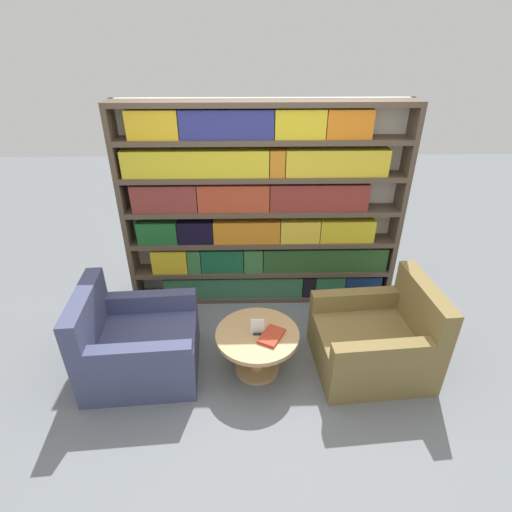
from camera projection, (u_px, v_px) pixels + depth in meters
name	position (u px, v px, depth m)	size (l,w,h in m)	color
ground_plane	(267.00, 374.00, 3.53)	(14.00, 14.00, 0.00)	slate
bookshelf	(261.00, 211.00, 4.07)	(2.82, 0.30, 2.11)	silver
armchair_left	(136.00, 345.00, 3.45)	(0.99, 0.89, 0.83)	#42476B
armchair_right	(376.00, 341.00, 3.50)	(1.00, 0.90, 0.83)	olive
coffee_table	(257.00, 344.00, 3.43)	(0.71, 0.71, 0.42)	tan
table_sign	(257.00, 327.00, 3.34)	(0.12, 0.06, 0.15)	black
stray_book	(272.00, 336.00, 3.32)	(0.25, 0.29, 0.03)	#B73823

